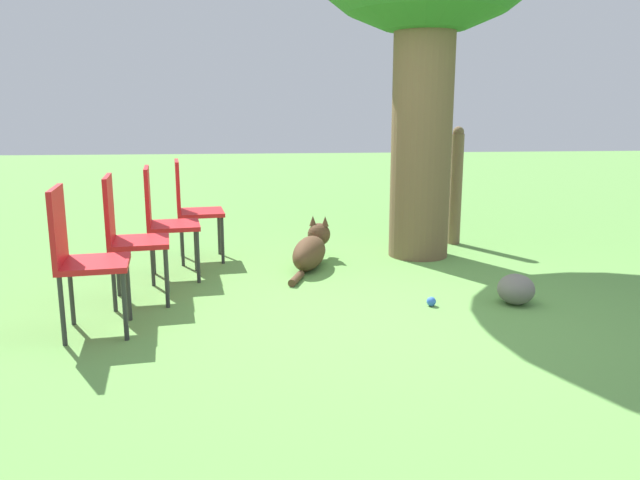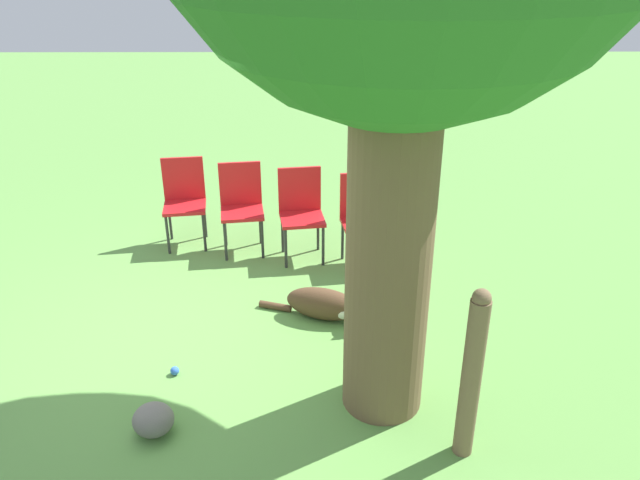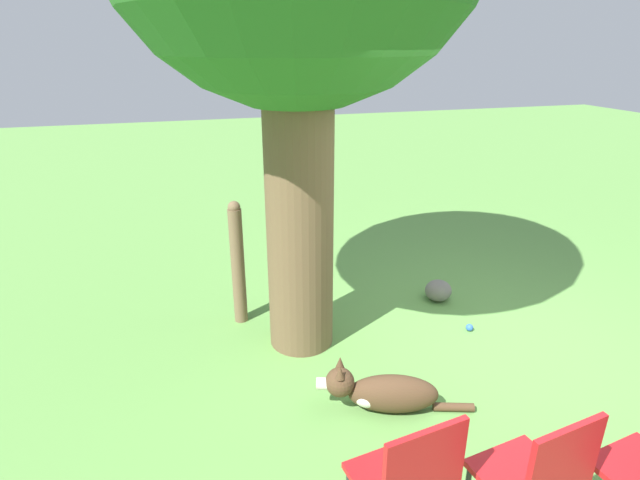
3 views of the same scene
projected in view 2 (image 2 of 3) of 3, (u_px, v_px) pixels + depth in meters
The scene contains 9 objects.
ground_plane at pixel (201, 349), 5.09m from camera, with size 30.00×30.00×0.00m, color #609947.
dog at pixel (332, 304), 5.43m from camera, with size 0.48×1.13×0.41m.
fence_post at pixel (472, 375), 3.82m from camera, with size 0.13×0.13×1.22m.
red_chair_0 at pixel (184, 196), 6.68m from camera, with size 0.48×0.49×0.94m.
red_chair_1 at pixel (241, 202), 6.54m from camera, with size 0.48×0.49×0.94m.
red_chair_2 at pixel (301, 208), 6.39m from camera, with size 0.48×0.49×0.94m.
red_chair_3 at pixel (363, 214), 6.25m from camera, with size 0.48×0.49×0.94m.
tennis_ball at pixel (175, 371), 4.78m from camera, with size 0.07×0.07×0.07m.
garden_rock at pixel (153, 420), 4.18m from camera, with size 0.27×0.28×0.22m.
Camera 2 is at (4.21, 0.94, 3.02)m, focal length 35.00 mm.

